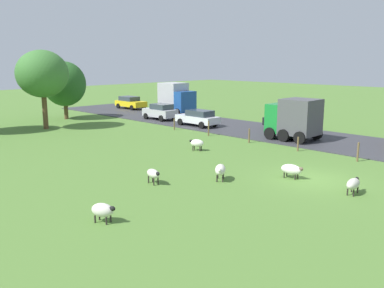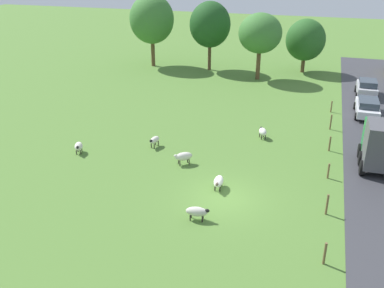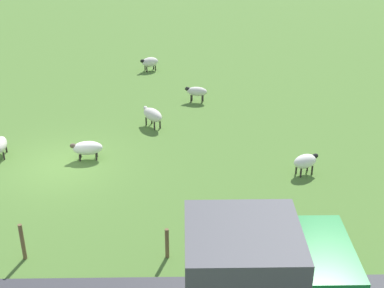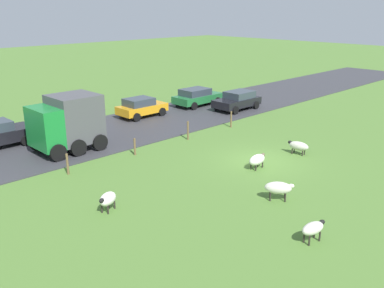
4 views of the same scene
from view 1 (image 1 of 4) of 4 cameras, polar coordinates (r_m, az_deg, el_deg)
The scene contains 20 objects.
ground_plane at distance 23.14m, azimuth 16.41°, elevation -4.74°, with size 160.00×160.00×0.00m, color #517A33.
sheep_0 at distance 29.04m, azimuth 0.69°, elevation 0.12°, with size 0.88×1.11×0.82m.
sheep_1 at distance 22.97m, azimuth 13.56°, elevation -3.44°, with size 0.63×1.31×0.77m.
sheep_2 at distance 21.18m, azimuth 21.37°, elevation -5.15°, with size 1.31×0.65×0.77m.
sheep_3 at distance 21.41m, azimuth -5.36°, elevation -4.11°, with size 0.64×1.16×0.78m.
sheep_4 at distance 16.79m, azimuth -12.21°, elevation -8.92°, with size 0.88×1.12×0.79m.
sheep_5 at distance 21.96m, azimuth 3.93°, elevation -3.58°, with size 1.28×1.16×0.86m.
tree_0 at distance 46.50m, azimuth -17.20°, elevation 7.93°, with size 4.51×4.51×6.15m.
tree_1 at distance 40.27m, azimuth -19.96°, elevation 9.07°, with size 4.67×4.67×7.20m.
fence_post_1 at distance 27.99m, azimuth 21.93°, elevation -1.02°, with size 0.12×0.12×1.22m, color brown.
fence_post_2 at distance 29.87m, azimuth 14.42°, elevation -0.01°, with size 0.12×0.12×1.01m, color brown.
fence_post_3 at distance 32.17m, azimuth 7.89°, elevation 1.15°, with size 0.12×0.12×1.11m, color brown.
fence_post_4 at distance 34.84m, azimuth 2.30°, elevation 2.17°, with size 0.12×0.12×1.25m, color brown.
fence_post_5 at distance 37.82m, azimuth -2.46°, elevation 2.75°, with size 0.12×0.12×1.03m, color brown.
truck_0 at distance 33.63m, azimuth 13.94°, elevation 3.49°, with size 2.82×3.80×3.26m.
truck_1 at distance 47.51m, azimuth -2.21°, elevation 6.28°, with size 2.72×3.94×3.65m.
car_2 at distance 38.30m, azimuth 12.96°, elevation 3.14°, with size 2.09×4.20×1.60m.
car_3 at distance 44.05m, azimuth -4.40°, elevation 4.51°, with size 2.01×3.84×1.67m.
car_5 at distance 54.38m, azimuth -8.50°, elevation 5.71°, with size 2.11×4.47×1.57m.
car_7 at distance 39.67m, azimuth 0.85°, elevation 3.67°, with size 2.02×4.42×1.53m.
Camera 1 is at (-19.69, -10.39, 6.31)m, focal length 38.64 mm.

